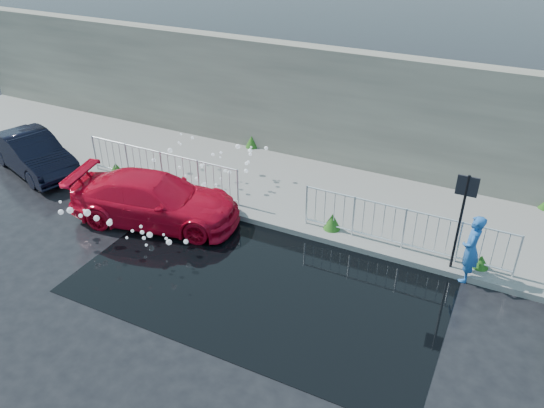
{
  "coord_description": "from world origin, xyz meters",
  "views": [
    {
      "loc": [
        4.86,
        -7.4,
        7.53
      ],
      "look_at": [
        -0.07,
        2.53,
        1.0
      ],
      "focal_mm": 35.0,
      "sensor_mm": 36.0,
      "label": 1
    }
  ],
  "objects_px": {
    "sign_post": "(463,208)",
    "person": "(471,249)",
    "dark_car": "(33,153)",
    "red_car": "(155,200)"
  },
  "relations": [
    {
      "from": "sign_post",
      "to": "person",
      "type": "distance_m",
      "value": 0.97
    },
    {
      "from": "sign_post",
      "to": "person",
      "type": "relative_size",
      "value": 1.52
    },
    {
      "from": "sign_post",
      "to": "person",
      "type": "bearing_deg",
      "value": -15.96
    },
    {
      "from": "sign_post",
      "to": "dark_car",
      "type": "distance_m",
      "value": 12.59
    },
    {
      "from": "red_car",
      "to": "person",
      "type": "distance_m",
      "value": 7.78
    },
    {
      "from": "person",
      "to": "red_car",
      "type": "bearing_deg",
      "value": -81.26
    },
    {
      "from": "dark_car",
      "to": "person",
      "type": "xyz_separation_m",
      "value": [
        12.88,
        0.4,
        0.21
      ]
    },
    {
      "from": "sign_post",
      "to": "person",
      "type": "xyz_separation_m",
      "value": [
        0.35,
        -0.1,
        -0.9
      ]
    },
    {
      "from": "sign_post",
      "to": "red_car",
      "type": "height_order",
      "value": "sign_post"
    },
    {
      "from": "person",
      "to": "dark_car",
      "type": "bearing_deg",
      "value": -87.45
    }
  ]
}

